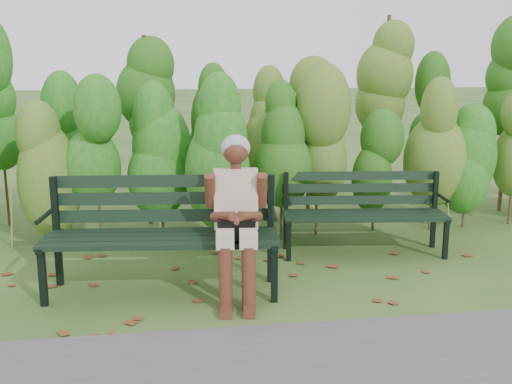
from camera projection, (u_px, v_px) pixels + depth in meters
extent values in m
plane|color=#294716|center=(262.00, 281.00, 5.40)|extent=(80.00, 80.00, 0.00)
cylinder|color=#47381E|center=(41.00, 212.00, 6.27)|extent=(0.03, 0.03, 0.80)
ellipsoid|color=#1F661A|center=(36.00, 151.00, 6.13)|extent=(0.64, 0.64, 1.44)
cylinder|color=#47381E|center=(101.00, 210.00, 6.36)|extent=(0.03, 0.03, 0.80)
ellipsoid|color=#1F661A|center=(97.00, 150.00, 6.22)|extent=(0.64, 0.64, 1.44)
cylinder|color=#47381E|center=(159.00, 208.00, 6.44)|extent=(0.03, 0.03, 0.80)
ellipsoid|color=#1F661A|center=(157.00, 149.00, 6.31)|extent=(0.64, 0.64, 1.44)
cylinder|color=#47381E|center=(216.00, 206.00, 6.53)|extent=(0.03, 0.03, 0.80)
ellipsoid|color=#1F661A|center=(215.00, 148.00, 6.39)|extent=(0.64, 0.64, 1.44)
cylinder|color=#47381E|center=(271.00, 204.00, 6.62)|extent=(0.03, 0.03, 0.80)
ellipsoid|color=#1F661A|center=(271.00, 147.00, 6.48)|extent=(0.64, 0.64, 1.44)
cylinder|color=#47381E|center=(325.00, 202.00, 6.70)|extent=(0.03, 0.03, 0.80)
ellipsoid|color=#1F661A|center=(326.00, 146.00, 6.57)|extent=(0.64, 0.64, 1.44)
cylinder|color=#47381E|center=(377.00, 200.00, 6.79)|extent=(0.03, 0.03, 0.80)
ellipsoid|color=#1F661A|center=(379.00, 144.00, 6.65)|extent=(0.64, 0.64, 1.44)
cylinder|color=#47381E|center=(428.00, 199.00, 6.88)|extent=(0.03, 0.03, 0.80)
ellipsoid|color=#1F661A|center=(432.00, 143.00, 6.74)|extent=(0.64, 0.64, 1.44)
cylinder|color=#47381E|center=(478.00, 197.00, 6.96)|extent=(0.03, 0.03, 0.80)
ellipsoid|color=#1F661A|center=(482.00, 142.00, 6.83)|extent=(0.64, 0.64, 1.44)
cylinder|color=#47381E|center=(9.00, 181.00, 7.13)|extent=(0.04, 0.04, 1.10)
ellipsoid|color=#325B1D|center=(3.00, 107.00, 6.94)|extent=(0.70, 0.70, 1.98)
cylinder|color=#47381E|center=(76.00, 179.00, 7.24)|extent=(0.04, 0.04, 1.10)
ellipsoid|color=#325B1D|center=(71.00, 106.00, 7.05)|extent=(0.70, 0.70, 1.98)
cylinder|color=#47381E|center=(140.00, 177.00, 7.35)|extent=(0.04, 0.04, 1.10)
ellipsoid|color=#325B1D|center=(137.00, 105.00, 7.16)|extent=(0.70, 0.70, 1.98)
cylinder|color=#47381E|center=(203.00, 176.00, 7.45)|extent=(0.04, 0.04, 1.10)
ellipsoid|color=#325B1D|center=(202.00, 105.00, 7.27)|extent=(0.70, 0.70, 1.98)
cylinder|color=#47381E|center=(264.00, 174.00, 7.56)|extent=(0.04, 0.04, 1.10)
ellipsoid|color=#325B1D|center=(264.00, 104.00, 7.38)|extent=(0.70, 0.70, 1.98)
cylinder|color=#47381E|center=(323.00, 173.00, 7.67)|extent=(0.04, 0.04, 1.10)
ellipsoid|color=#325B1D|center=(324.00, 103.00, 7.49)|extent=(0.70, 0.70, 1.98)
cylinder|color=#47381E|center=(380.00, 171.00, 7.78)|extent=(0.04, 0.04, 1.10)
ellipsoid|color=#325B1D|center=(383.00, 103.00, 7.59)|extent=(0.70, 0.70, 1.98)
cylinder|color=#47381E|center=(436.00, 170.00, 7.89)|extent=(0.04, 0.04, 1.10)
ellipsoid|color=#325B1D|center=(440.00, 102.00, 7.70)|extent=(0.70, 0.70, 1.98)
cylinder|color=#47381E|center=(490.00, 168.00, 8.00)|extent=(0.04, 0.04, 1.10)
ellipsoid|color=#325B1D|center=(496.00, 102.00, 7.81)|extent=(0.70, 0.70, 1.98)
cube|color=brown|center=(192.00, 282.00, 5.38)|extent=(0.11, 0.11, 0.01)
cube|color=brown|center=(511.00, 255.00, 6.11)|extent=(0.11, 0.11, 0.01)
cube|color=brown|center=(263.00, 321.00, 4.57)|extent=(0.07, 0.09, 0.01)
cube|color=brown|center=(387.00, 255.00, 6.12)|extent=(0.11, 0.09, 0.01)
cube|color=brown|center=(321.00, 325.00, 4.50)|extent=(0.09, 0.07, 0.01)
cube|color=brown|center=(406.00, 331.00, 4.40)|extent=(0.08, 0.10, 0.01)
cube|color=brown|center=(373.00, 326.00, 4.47)|extent=(0.08, 0.10, 0.01)
cube|color=brown|center=(358.00, 262.00, 5.91)|extent=(0.11, 0.11, 0.01)
cube|color=brown|center=(353.00, 276.00, 5.53)|extent=(0.11, 0.09, 0.01)
cube|color=brown|center=(52.00, 340.00, 4.25)|extent=(0.10, 0.11, 0.01)
cube|color=brown|center=(5.00, 284.00, 5.33)|extent=(0.11, 0.11, 0.01)
cube|color=brown|center=(156.00, 252.00, 6.22)|extent=(0.10, 0.09, 0.01)
cube|color=brown|center=(387.00, 273.00, 5.60)|extent=(0.10, 0.08, 0.01)
cube|color=brown|center=(183.00, 265.00, 5.83)|extent=(0.11, 0.10, 0.01)
cube|color=brown|center=(484.00, 285.00, 5.31)|extent=(0.11, 0.11, 0.01)
cube|color=brown|center=(314.00, 296.00, 5.06)|extent=(0.10, 0.11, 0.01)
cube|color=brown|center=(148.00, 281.00, 5.39)|extent=(0.09, 0.11, 0.01)
cube|color=brown|center=(322.00, 290.00, 5.19)|extent=(0.11, 0.11, 0.01)
cube|color=brown|center=(503.00, 255.00, 6.11)|extent=(0.10, 0.11, 0.01)
cube|color=brown|center=(387.00, 272.00, 5.62)|extent=(0.10, 0.09, 0.01)
cube|color=brown|center=(98.00, 322.00, 4.54)|extent=(0.08, 0.10, 0.01)
cube|color=brown|center=(209.00, 293.00, 5.12)|extent=(0.08, 0.10, 0.01)
cube|color=brown|center=(492.00, 288.00, 5.22)|extent=(0.10, 0.09, 0.01)
cube|color=brown|center=(14.00, 329.00, 4.42)|extent=(0.09, 0.07, 0.01)
cube|color=brown|center=(177.00, 271.00, 5.66)|extent=(0.11, 0.11, 0.01)
cube|color=brown|center=(410.00, 241.00, 6.60)|extent=(0.10, 0.09, 0.01)
cube|color=brown|center=(213.00, 307.00, 4.82)|extent=(0.10, 0.08, 0.01)
cube|color=black|center=(159.00, 246.00, 4.81)|extent=(1.96, 0.31, 0.04)
cube|color=black|center=(160.00, 241.00, 4.95)|extent=(1.96, 0.31, 0.04)
cube|color=black|center=(162.00, 236.00, 5.08)|extent=(1.96, 0.31, 0.04)
cube|color=black|center=(164.00, 232.00, 5.21)|extent=(1.96, 0.31, 0.04)
cube|color=black|center=(165.00, 216.00, 5.28)|extent=(1.95, 0.26, 0.11)
cube|color=black|center=(164.00, 198.00, 5.27)|extent=(1.95, 0.26, 0.11)
cube|color=black|center=(164.00, 181.00, 5.25)|extent=(1.95, 0.26, 0.11)
cube|color=black|center=(43.00, 277.00, 4.81)|extent=(0.06, 0.06, 0.49)
cube|color=black|center=(57.00, 232.00, 5.22)|extent=(0.06, 0.06, 0.98)
cube|color=black|center=(48.00, 242.00, 4.98)|extent=(0.11, 0.55, 0.04)
cylinder|color=black|center=(44.00, 216.00, 4.87)|extent=(0.08, 0.41, 0.04)
cube|color=black|center=(274.00, 273.00, 4.89)|extent=(0.06, 0.06, 0.49)
cube|color=black|center=(271.00, 229.00, 5.30)|extent=(0.06, 0.06, 0.98)
cube|color=black|center=(273.00, 240.00, 5.06)|extent=(0.11, 0.55, 0.04)
cylinder|color=black|center=(273.00, 214.00, 4.95)|extent=(0.08, 0.41, 0.04)
cube|color=black|center=(368.00, 220.00, 5.91)|extent=(1.65, 0.28, 0.04)
cube|color=black|center=(366.00, 217.00, 6.03)|extent=(1.65, 0.28, 0.04)
cube|color=black|center=(363.00, 214.00, 6.14)|extent=(1.65, 0.28, 0.04)
cube|color=black|center=(361.00, 211.00, 6.25)|extent=(1.65, 0.28, 0.04)
cube|color=black|center=(360.00, 200.00, 6.31)|extent=(1.64, 0.23, 0.10)
cube|color=black|center=(360.00, 188.00, 6.30)|extent=(1.64, 0.23, 0.10)
cube|color=black|center=(360.00, 176.00, 6.28)|extent=(1.64, 0.23, 0.10)
cube|color=black|center=(289.00, 241.00, 5.92)|extent=(0.05, 0.05, 0.41)
cube|color=black|center=(286.00, 211.00, 6.26)|extent=(0.05, 0.05, 0.82)
cube|color=black|center=(287.00, 218.00, 6.06)|extent=(0.10, 0.46, 0.04)
cylinder|color=black|center=(288.00, 199.00, 5.97)|extent=(0.07, 0.34, 0.03)
cube|color=black|center=(446.00, 239.00, 5.97)|extent=(0.05, 0.05, 0.41)
cube|color=black|center=(434.00, 210.00, 6.31)|extent=(0.05, 0.05, 0.82)
cube|color=black|center=(441.00, 216.00, 6.11)|extent=(0.10, 0.46, 0.04)
cylinder|color=black|center=(444.00, 198.00, 6.02)|extent=(0.07, 0.34, 0.03)
cube|color=tan|center=(225.00, 234.00, 4.81)|extent=(0.18, 0.44, 0.13)
cube|color=tan|center=(248.00, 234.00, 4.82)|extent=(0.18, 0.44, 0.13)
cylinder|color=#562A1A|center=(226.00, 279.00, 4.71)|extent=(0.12, 0.12, 0.53)
cylinder|color=#562A1A|center=(249.00, 279.00, 4.72)|extent=(0.12, 0.12, 0.53)
cube|color=#562A1A|center=(226.00, 311.00, 4.68)|extent=(0.11, 0.21, 0.06)
cube|color=#562A1A|center=(249.00, 311.00, 4.69)|extent=(0.11, 0.21, 0.06)
cube|color=tan|center=(236.00, 198.00, 5.03)|extent=(0.39, 0.29, 0.52)
cylinder|color=#562A1A|center=(236.00, 167.00, 4.95)|extent=(0.09, 0.09, 0.10)
sphere|color=#562A1A|center=(236.00, 151.00, 4.92)|extent=(0.21, 0.21, 0.21)
ellipsoid|color=gray|center=(236.00, 148.00, 4.93)|extent=(0.25, 0.23, 0.22)
cylinder|color=#562A1A|center=(210.00, 191.00, 4.92)|extent=(0.11, 0.22, 0.31)
cylinder|color=#562A1A|center=(262.00, 190.00, 4.94)|extent=(0.11, 0.22, 0.31)
cylinder|color=#562A1A|center=(223.00, 217.00, 4.84)|extent=(0.22, 0.28, 0.13)
cylinder|color=#562A1A|center=(249.00, 216.00, 4.85)|extent=(0.25, 0.25, 0.13)
sphere|color=#562A1A|center=(236.00, 221.00, 4.79)|extent=(0.11, 0.11, 0.11)
cube|color=black|center=(237.00, 229.00, 4.81)|extent=(0.31, 0.15, 0.16)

